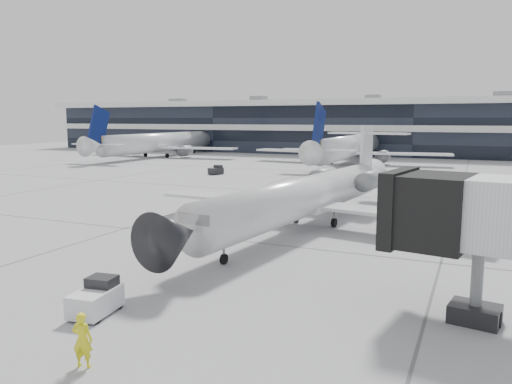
% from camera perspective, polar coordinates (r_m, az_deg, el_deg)
% --- Properties ---
extents(ground, '(220.00, 220.00, 0.00)m').
position_cam_1_polar(ground, '(29.65, 0.62, -5.89)').
color(ground, '#979799').
rests_on(ground, ground).
extents(terminal, '(170.00, 22.00, 10.00)m').
position_cam_1_polar(terminal, '(108.99, 18.18, 6.74)').
color(terminal, black).
rests_on(terminal, ground).
extents(bg_jet_left, '(32.00, 40.00, 9.60)m').
position_cam_1_polar(bg_jet_left, '(99.29, -10.67, 4.00)').
color(bg_jet_left, silver).
rests_on(bg_jet_left, ground).
extents(bg_jet_center, '(32.00, 40.00, 9.60)m').
position_cam_1_polar(bg_jet_center, '(83.97, 10.62, 3.23)').
color(bg_jet_center, silver).
rests_on(bg_jet_center, ground).
extents(regional_jet, '(23.19, 28.95, 6.68)m').
position_cam_1_polar(regional_jet, '(33.59, 6.01, -0.27)').
color(regional_jet, silver).
rests_on(regional_jet, ground).
extents(ramp_worker, '(0.70, 0.55, 1.70)m').
position_cam_1_polar(ramp_worker, '(16.16, -19.23, -15.66)').
color(ramp_worker, yellow).
rests_on(ramp_worker, ground).
extents(baggage_tug, '(1.49, 2.23, 1.33)m').
position_cam_1_polar(baggage_tug, '(20.13, -17.77, -11.51)').
color(baggage_tug, silver).
rests_on(baggage_tug, ground).
extents(traffic_cone, '(0.40, 0.40, 0.59)m').
position_cam_1_polar(traffic_cone, '(41.49, -4.90, -1.41)').
color(traffic_cone, orange).
rests_on(traffic_cone, ground).
extents(far_tug, '(1.66, 2.18, 1.22)m').
position_cam_1_polar(far_tug, '(66.31, -4.58, 2.49)').
color(far_tug, black).
rests_on(far_tug, ground).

